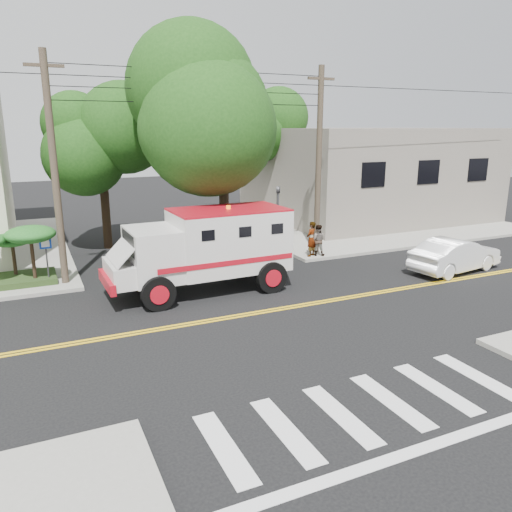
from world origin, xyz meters
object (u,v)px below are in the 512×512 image
parked_sedan (455,255)px  pedestrian_b (318,240)px  armored_truck (207,246)px  pedestrian_a (311,239)px

parked_sedan → pedestrian_b: size_ratio=3.00×
armored_truck → parked_sedan: bearing=-11.9°
parked_sedan → pedestrian_a: size_ratio=2.69×
armored_truck → pedestrian_a: 6.69m
armored_truck → pedestrian_b: 7.04m
armored_truck → pedestrian_a: (6.15, 2.50, -0.81)m
armored_truck → pedestrian_a: bearing=20.7°
armored_truck → pedestrian_b: armored_truck is taller
armored_truck → pedestrian_b: (6.52, 2.50, -0.90)m
pedestrian_a → pedestrian_b: size_ratio=1.12×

